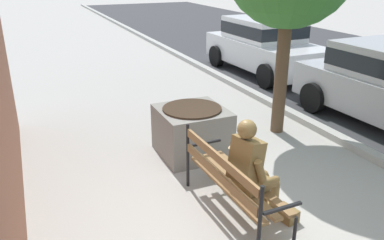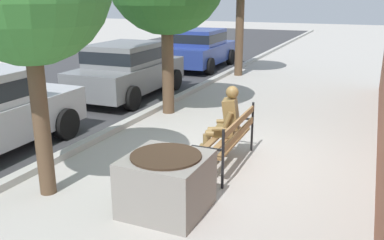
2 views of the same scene
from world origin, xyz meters
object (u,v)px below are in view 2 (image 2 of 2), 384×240
at_px(park_bench, 230,136).
at_px(concrete_planter, 166,183).
at_px(parked_car_grey, 128,68).
at_px(bronze_statue_seated, 223,124).
at_px(parked_car_blue, 201,47).

relative_size(park_bench, concrete_planter, 1.71).
height_order(concrete_planter, parked_car_grey, parked_car_grey).
relative_size(park_bench, bronze_statue_seated, 1.32).
height_order(bronze_statue_seated, concrete_planter, bronze_statue_seated).
bearing_deg(parked_car_blue, parked_car_grey, 180.00).
relative_size(parked_car_grey, parked_car_blue, 1.00).
distance_m(park_bench, concrete_planter, 1.84).
distance_m(bronze_statue_seated, parked_car_blue, 9.90).
bearing_deg(bronze_statue_seated, park_bench, -135.42).
relative_size(bronze_statue_seated, concrete_planter, 1.29).
bearing_deg(parked_car_blue, concrete_planter, -159.72).
bearing_deg(parked_car_blue, park_bench, -154.62).
xyz_separation_m(parked_car_grey, parked_car_blue, (5.47, 0.00, 0.00)).
distance_m(parked_car_grey, parked_car_blue, 5.47).
height_order(park_bench, parked_car_blue, parked_car_blue).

